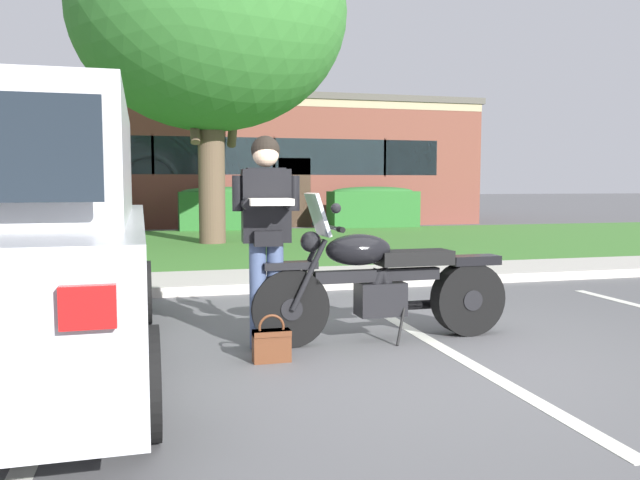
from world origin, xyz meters
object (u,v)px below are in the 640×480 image
object	(u,v)px
hedge_center_left	(230,208)
hedge_center_right	(373,207)
hedge_left	(69,210)
brick_building	(152,164)
shade_tree	(209,14)
rider_person	(266,224)
handbag	(272,343)
motorcycle	(391,283)

from	to	relation	value
hedge_center_left	hedge_center_right	size ratio (longest dim) A/B	1.07
hedge_left	brick_building	world-z (taller)	brick_building
hedge_center_left	hedge_center_right	world-z (taller)	same
shade_tree	hedge_center_left	world-z (taller)	shade_tree
rider_person	hedge_center_left	distance (m)	12.98
rider_person	hedge_left	bearing A→B (deg)	102.77
handbag	hedge_center_right	world-z (taller)	hedge_center_right
hedge_left	hedge_center_left	bearing A→B (deg)	-0.00
rider_person	handbag	world-z (taller)	rider_person
hedge_center_right	hedge_left	bearing A→B (deg)	180.00
shade_tree	hedge_center_left	distance (m)	5.89
handbag	hedge_center_right	xyz separation A→B (m)	(5.49, 13.31, 0.51)
rider_person	shade_tree	xyz separation A→B (m)	(0.39, 8.85, 3.82)
hedge_left	brick_building	bearing A→B (deg)	71.86
hedge_center_left	shade_tree	bearing A→B (deg)	-102.06
motorcycle	hedge_center_left	bearing A→B (deg)	89.14
shade_tree	motorcycle	bearing A→B (deg)	-85.64
hedge_left	brick_building	xyz separation A→B (m)	(2.15, 6.58, 1.40)
handbag	brick_building	bearing A→B (deg)	92.11
rider_person	hedge_center_left	size ratio (longest dim) A/B	0.61
motorcycle	hedge_left	distance (m)	13.51
rider_person	hedge_center_left	xyz separation A→B (m)	(1.26, 12.91, -0.36)
rider_person	hedge_center_right	distance (m)	14.02
motorcycle	handbag	xyz separation A→B (m)	(-1.11, -0.41, -0.34)
motorcycle	brick_building	xyz separation A→B (m)	(-1.84, 19.48, 1.56)
motorcycle	hedge_left	size ratio (longest dim) A/B	0.78
hedge_center_right	rider_person	bearing A→B (deg)	-112.89
hedge_left	rider_person	bearing A→B (deg)	-77.23
rider_person	hedge_left	distance (m)	13.24
motorcycle	brick_building	size ratio (longest dim) A/B	0.11
shade_tree	rider_person	bearing A→B (deg)	-92.55
hedge_center_left	hedge_left	bearing A→B (deg)	180.00
handbag	shade_tree	size ratio (longest dim) A/B	0.05
hedge_left	hedge_center_left	xyz separation A→B (m)	(4.19, -0.00, 0.00)
handbag	shade_tree	bearing A→B (deg)	87.32
rider_person	shade_tree	distance (m)	9.65
motorcycle	hedge_left	bearing A→B (deg)	107.21
shade_tree	hedge_center_right	bearing A→B (deg)	38.77
hedge_center_right	handbag	bearing A→B (deg)	-112.41
motorcycle	handbag	bearing A→B (deg)	-159.52
hedge_center_left	motorcycle	bearing A→B (deg)	-90.86
handbag	hedge_left	world-z (taller)	hedge_left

